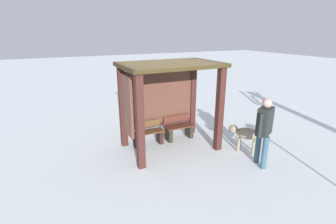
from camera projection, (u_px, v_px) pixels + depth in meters
name	position (u px, v px, depth m)	size (l,w,h in m)	color
ground_plane	(170.00, 147.00, 7.29)	(60.00, 60.00, 0.00)	silver
bus_shelter	(164.00, 88.00, 6.89)	(2.62, 1.74, 2.44)	#3C1D19
bench_left_inside	(148.00, 135.00, 7.36)	(0.93, 0.36, 0.71)	brown
bench_center_inside	(179.00, 129.00, 7.79)	(0.93, 0.42, 0.72)	#53281D
person_walking	(264.00, 127.00, 5.99)	(0.63, 0.49, 1.74)	#222826
dog	(245.00, 134.00, 6.87)	(0.66, 0.80, 0.73)	gray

